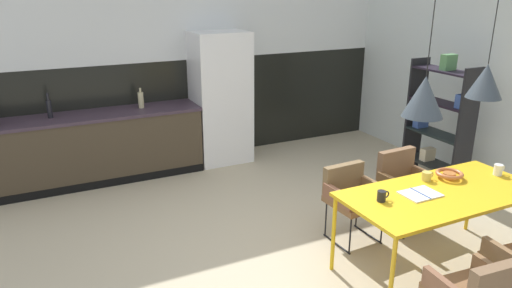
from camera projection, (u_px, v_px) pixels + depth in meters
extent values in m
plane|color=tan|center=(298.00, 267.00, 4.28)|extent=(8.61, 8.61, 0.00)
cube|color=black|center=(185.00, 109.00, 6.82)|extent=(6.49, 0.12, 1.44)
cube|color=silver|center=(180.00, 6.00, 6.36)|extent=(6.49, 0.12, 1.44)
cube|color=#3E3325|center=(78.00, 151.00, 5.98)|extent=(3.11, 0.60, 0.85)
cube|color=#392B37|center=(74.00, 118.00, 5.84)|extent=(3.14, 0.63, 0.04)
cube|color=black|center=(85.00, 187.00, 5.84)|extent=(3.11, 0.01, 0.10)
cube|color=silver|center=(221.00, 98.00, 6.62)|extent=(0.76, 0.60, 1.84)
cube|color=gold|center=(443.00, 193.00, 4.04)|extent=(1.77, 0.83, 0.03)
cylinder|color=gold|center=(334.00, 234.00, 4.13)|extent=(0.04, 0.04, 0.72)
cylinder|color=gold|center=(470.00, 198.00, 4.83)|extent=(0.04, 0.04, 0.72)
cylinder|color=gold|center=(392.00, 279.00, 3.49)|extent=(0.04, 0.04, 0.72)
cube|color=brown|center=(355.00, 202.00, 4.60)|extent=(0.50, 0.48, 0.06)
cube|color=brown|center=(343.00, 178.00, 4.71)|extent=(0.46, 0.10, 0.29)
cube|color=brown|center=(373.00, 188.00, 4.67)|extent=(0.07, 0.42, 0.14)
cube|color=brown|center=(338.00, 197.00, 4.47)|extent=(0.07, 0.42, 0.14)
cylinder|color=black|center=(382.00, 226.00, 4.61)|extent=(0.02, 0.02, 0.39)
cylinder|color=black|center=(350.00, 236.00, 4.42)|extent=(0.02, 0.02, 0.39)
cylinder|color=black|center=(357.00, 210.00, 4.92)|extent=(0.02, 0.02, 0.39)
cylinder|color=black|center=(326.00, 219.00, 4.74)|extent=(0.02, 0.02, 0.39)
cylinder|color=black|center=(368.00, 234.00, 4.82)|extent=(0.04, 0.41, 0.02)
cylinder|color=black|center=(337.00, 244.00, 4.64)|extent=(0.04, 0.41, 0.02)
cube|color=brown|center=(505.00, 258.00, 3.47)|extent=(0.09, 0.42, 0.14)
cylinder|color=black|center=(480.00, 281.00, 3.75)|extent=(0.02, 0.02, 0.40)
cube|color=brown|center=(408.00, 189.00, 4.87)|extent=(0.50, 0.48, 0.06)
cube|color=brown|center=(396.00, 165.00, 4.97)|extent=(0.46, 0.10, 0.35)
cube|color=brown|center=(424.00, 177.00, 4.93)|extent=(0.07, 0.42, 0.14)
cube|color=brown|center=(393.00, 185.00, 4.74)|extent=(0.07, 0.42, 0.14)
cylinder|color=black|center=(433.00, 212.00, 4.87)|extent=(0.02, 0.02, 0.40)
cylinder|color=black|center=(405.00, 221.00, 4.69)|extent=(0.02, 0.02, 0.40)
cylinder|color=black|center=(406.00, 199.00, 5.19)|extent=(0.02, 0.02, 0.40)
cylinder|color=black|center=(379.00, 206.00, 5.01)|extent=(0.02, 0.02, 0.40)
cylinder|color=black|center=(417.00, 221.00, 5.09)|extent=(0.03, 0.41, 0.02)
cylinder|color=black|center=(390.00, 230.00, 4.91)|extent=(0.03, 0.41, 0.02)
cube|color=brown|center=(499.00, 288.00, 2.96)|extent=(0.46, 0.12, 0.34)
cube|color=brown|center=(497.00, 277.00, 3.24)|extent=(0.08, 0.42, 0.14)
cylinder|color=#B2662D|center=(449.00, 176.00, 4.31)|extent=(0.11, 0.11, 0.05)
torus|color=#B76234|center=(449.00, 174.00, 4.30)|extent=(0.25, 0.25, 0.04)
cube|color=white|center=(413.00, 196.00, 3.95)|extent=(0.16, 0.24, 0.01)
cube|color=white|center=(427.00, 192.00, 4.01)|extent=(0.16, 0.24, 0.01)
cube|color=#334C8C|center=(420.00, 193.00, 3.98)|extent=(0.01, 0.24, 0.00)
cylinder|color=gold|center=(426.00, 176.00, 4.26)|extent=(0.09, 0.09, 0.08)
torus|color=gold|center=(431.00, 175.00, 4.28)|extent=(0.06, 0.01, 0.06)
cylinder|color=white|center=(498.00, 170.00, 4.38)|extent=(0.08, 0.08, 0.10)
torus|color=white|center=(502.00, 168.00, 4.40)|extent=(0.07, 0.01, 0.07)
cylinder|color=black|center=(381.00, 196.00, 3.85)|extent=(0.07, 0.07, 0.09)
torus|color=black|center=(386.00, 194.00, 3.87)|extent=(0.06, 0.01, 0.06)
cylinder|color=tan|center=(141.00, 100.00, 6.19)|extent=(0.07, 0.07, 0.21)
cylinder|color=tan|center=(140.00, 90.00, 6.15)|extent=(0.03, 0.03, 0.06)
cylinder|color=black|center=(49.00, 109.00, 5.72)|extent=(0.06, 0.06, 0.22)
cylinder|color=black|center=(48.00, 97.00, 5.67)|extent=(0.03, 0.03, 0.09)
cube|color=black|center=(415.00, 117.00, 6.24)|extent=(0.30, 0.03, 1.55)
cube|color=black|center=(466.00, 133.00, 5.53)|extent=(0.30, 0.03, 1.55)
cube|color=black|center=(434.00, 164.00, 6.05)|extent=(0.30, 0.81, 0.02)
cube|color=beige|center=(428.00, 154.00, 6.12)|extent=(0.18, 0.10, 0.16)
cube|color=black|center=(437.00, 134.00, 5.92)|extent=(0.30, 0.81, 0.02)
cube|color=#334C8C|center=(421.00, 121.00, 6.15)|extent=(0.18, 0.10, 0.17)
cube|color=black|center=(441.00, 103.00, 5.79)|extent=(0.30, 0.81, 0.02)
cube|color=#334C8C|center=(464.00, 101.00, 5.49)|extent=(0.18, 0.10, 0.16)
cube|color=black|center=(446.00, 71.00, 5.67)|extent=(0.30, 0.81, 0.02)
cube|color=#4C7F4C|center=(449.00, 62.00, 5.61)|extent=(0.18, 0.10, 0.19)
cylinder|color=black|center=(435.00, 4.00, 3.39)|extent=(0.01, 0.01, 1.05)
cone|color=#2F383F|center=(424.00, 97.00, 3.61)|extent=(0.32, 0.32, 0.32)
cylinder|color=black|center=(499.00, 0.00, 3.70)|extent=(0.01, 0.01, 1.01)
cone|color=#2F383F|center=(486.00, 81.00, 3.91)|extent=(0.29, 0.29, 0.29)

